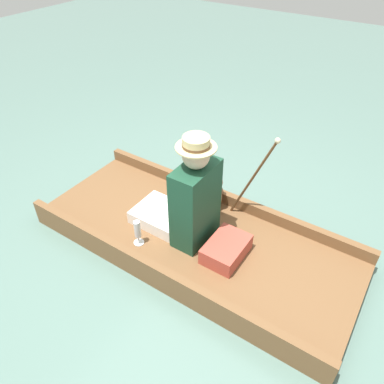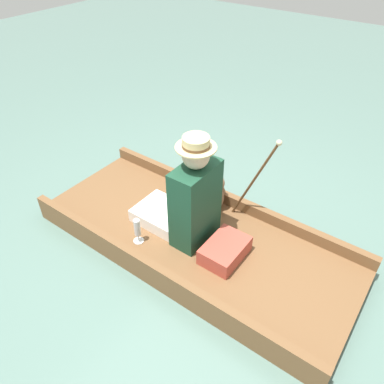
% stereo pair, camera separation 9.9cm
% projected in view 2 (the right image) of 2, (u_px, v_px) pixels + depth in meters
% --- Properties ---
extents(ground_plane, '(16.00, 16.00, 0.00)m').
position_uv_depth(ground_plane, '(194.00, 245.00, 3.07)').
color(ground_plane, slate).
extents(punt_boat, '(1.05, 2.58, 0.22)m').
position_uv_depth(punt_boat, '(194.00, 239.00, 3.03)').
color(punt_boat, brown).
rests_on(punt_boat, ground_plane).
extents(seat_cushion, '(0.37, 0.26, 0.13)m').
position_uv_depth(seat_cushion, '(225.00, 250.00, 2.77)').
color(seat_cushion, '#B24738').
rests_on(seat_cushion, punt_boat).
extents(seated_person, '(0.40, 0.69, 0.90)m').
position_uv_depth(seated_person, '(188.00, 200.00, 2.81)').
color(seated_person, white).
rests_on(seated_person, punt_boat).
extents(teddy_bear, '(0.25, 0.15, 0.36)m').
position_uv_depth(teddy_bear, '(216.00, 193.00, 3.15)').
color(teddy_bear, '#846042').
rests_on(teddy_bear, punt_boat).
extents(wine_glass, '(0.08, 0.08, 0.22)m').
position_uv_depth(wine_glass, '(137.00, 229.00, 2.86)').
color(wine_glass, silver).
rests_on(wine_glass, punt_boat).
extents(walking_cane, '(0.04, 0.34, 0.82)m').
position_uv_depth(walking_cane, '(258.00, 174.00, 2.84)').
color(walking_cane, brown).
rests_on(walking_cane, punt_boat).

